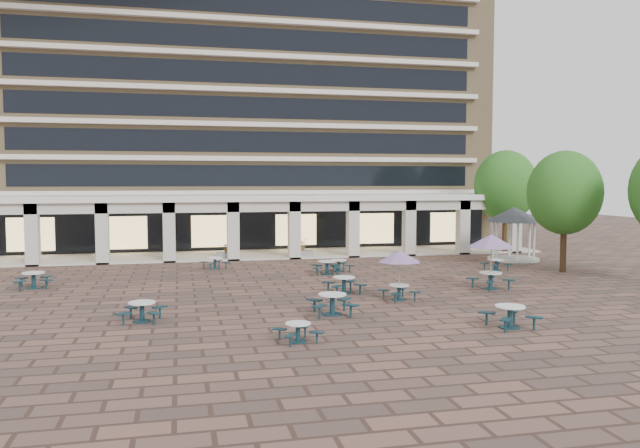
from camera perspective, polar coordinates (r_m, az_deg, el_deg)
The scene contains 20 objects.
ground at distance 31.04m, azimuth -2.07°, elevation -6.08°, with size 120.00×120.00×0.00m, color brown.
apartment_building at distance 56.25m, azimuth -7.01°, elevation 11.30°, with size 40.00×15.50×25.20m.
retail_arcade at distance 45.25m, azimuth -5.55°, elevation 0.90°, with size 42.00×6.60×4.40m.
picnic_table_1 at distance 25.40m, azimuth 1.13°, elevation -7.16°, with size 2.01×2.01×0.86m.
picnic_table_2 at distance 21.26m, azimuth -2.03°, elevation -9.71°, with size 1.68×1.68×0.65m.
picnic_table_3 at distance 24.23m, azimuth 16.98°, elevation -7.93°, with size 1.96×1.96×0.83m.
picnic_table_5 at distance 25.12m, azimuth -15.97°, elevation -7.56°, with size 1.93×1.93×0.78m.
picnic_table_6 at distance 28.48m, azimuth 7.27°, elevation -3.11°, with size 1.96×1.96×2.26m.
picnic_table_7 at distance 39.21m, azimuth 15.80°, elevation -3.52°, with size 1.65×1.65×0.67m.
picnic_table_8 at distance 34.64m, azimuth -24.72°, elevation -4.57°, with size 2.03×2.03×0.82m.
picnic_table_9 at distance 30.14m, azimuth 2.20°, elevation -5.45°, with size 1.96×1.96×0.81m.
picnic_table_10 at distance 36.17m, azimuth 0.65°, elevation -3.89°, with size 1.96×1.96×0.78m.
picnic_table_11 at distance 32.23m, azimuth 15.40°, elevation -1.68°, with size 2.36×2.36×2.73m.
picnic_table_12 at distance 38.97m, azimuth -9.59°, elevation -3.45°, with size 1.87×1.87×0.69m.
picnic_table_13 at distance 37.32m, azimuth 1.73°, elevation -3.72°, with size 1.68×1.68×0.70m.
gazebo at distance 44.39m, azimuth 17.31°, elevation 0.31°, with size 3.87×3.87×3.60m.
tree_east_a at distance 39.58m, azimuth 21.47°, elevation 2.67°, with size 4.32×4.32×7.20m.
tree_east_c at distance 48.67m, azimuth 16.60°, elevation 3.36°, with size 4.62×4.62×7.69m.
planter_left at distance 43.33m, azimuth -8.48°, elevation -2.63°, with size 1.50×0.70×1.20m.
planter_right at distance 44.02m, azimuth -1.63°, elevation -2.35°, with size 1.50×0.80×1.33m.
Camera 1 is at (-5.64, -30.03, 5.43)m, focal length 35.00 mm.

